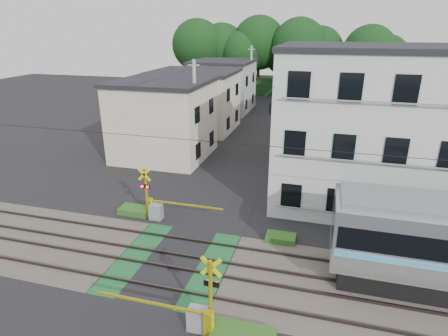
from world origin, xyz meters
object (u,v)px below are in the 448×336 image
(crossing_signal_far, at_px, (155,207))
(apartment_block, at_px, (364,127))
(pedestrian, at_px, (271,108))
(crossing_signal_near, at_px, (199,315))

(crossing_signal_far, relative_size, apartment_block, 0.46)
(crossing_signal_far, height_order, pedestrian, crossing_signal_far)
(crossing_signal_far, xyz_separation_m, apartment_block, (11.09, 5.84, 3.94))
(crossing_signal_near, xyz_separation_m, crossing_signal_far, (-5.17, 7.31, 0.00))
(crossing_signal_near, height_order, pedestrian, crossing_signal_near)
(crossing_signal_near, bearing_deg, apartment_block, 65.78)
(apartment_block, bearing_deg, crossing_signal_near, -114.22)
(apartment_block, bearing_deg, crossing_signal_far, -152.22)
(crossing_signal_far, relative_size, pedestrian, 2.77)
(crossing_signal_near, height_order, apartment_block, apartment_block)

